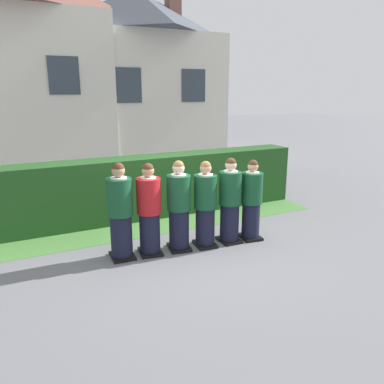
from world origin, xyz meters
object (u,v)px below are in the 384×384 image
object	(u,v)px
student_front_row_0	(120,214)
student_front_row_5	(251,202)
student_front_row_3	(205,206)
student_in_red_blazer	(149,212)
student_front_row_4	(230,203)
student_front_row_2	(179,208)

from	to	relation	value
student_front_row_0	student_front_row_5	bearing A→B (deg)	-5.85
student_front_row_3	student_in_red_blazer	bearing A→B (deg)	173.02
student_in_red_blazer	student_front_row_4	size ratio (longest dim) A/B	1.00
student_front_row_5	student_front_row_0	bearing A→B (deg)	174.15
student_front_row_0	student_in_red_blazer	xyz separation A→B (m)	(0.50, -0.05, -0.02)
student_front_row_0	student_front_row_3	distance (m)	1.54
student_front_row_2	student_front_row_5	world-z (taller)	student_front_row_2
student_front_row_3	student_front_row_5	xyz separation A→B (m)	(0.96, -0.08, -0.02)
student_in_red_blazer	student_front_row_3	xyz separation A→B (m)	(1.04, -0.13, -0.01)
student_in_red_blazer	student_front_row_2	world-z (taller)	student_front_row_2
student_front_row_3	student_front_row_5	world-z (taller)	student_front_row_3
student_front_row_0	student_front_row_5	world-z (taller)	student_front_row_0
student_front_row_3	student_front_row_5	size ratio (longest dim) A/B	1.03
student_front_row_0	student_front_row_4	xyz separation A→B (m)	(2.04, -0.20, -0.02)
student_front_row_2	student_front_row_5	distance (m)	1.46
student_in_red_blazer	student_front_row_4	distance (m)	1.55
student_in_red_blazer	student_front_row_0	bearing A→B (deg)	174.04
student_front_row_3	student_front_row_5	distance (m)	0.96
student_in_red_blazer	student_front_row_4	world-z (taller)	student_in_red_blazer
student_front_row_0	student_front_row_2	distance (m)	1.04
student_front_row_2	student_front_row_4	distance (m)	1.01
student_front_row_0	student_front_row_5	xyz separation A→B (m)	(2.49, -0.26, -0.06)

